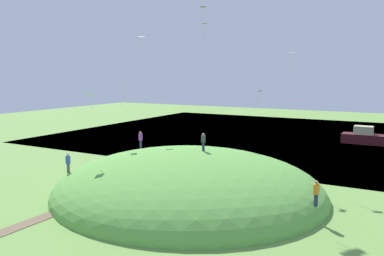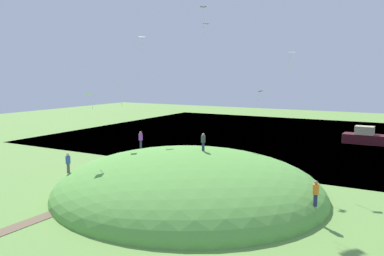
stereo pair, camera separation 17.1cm
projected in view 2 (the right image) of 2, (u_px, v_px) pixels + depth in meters
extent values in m
plane|color=#689643|center=(242.00, 179.00, 38.19)|extent=(160.00, 160.00, 0.00)
cube|color=#44698B|center=(310.00, 139.00, 63.83)|extent=(55.05, 80.00, 0.40)
ellipsoid|color=#5EA243|center=(188.00, 192.00, 33.99)|extent=(22.55, 23.69, 7.27)
cube|color=#43131A|center=(373.00, 140.00, 57.36)|extent=(2.81, 8.52, 1.42)
cube|color=#C1BC8F|center=(365.00, 130.00, 57.83)|extent=(1.88, 2.66, 1.22)
cube|color=#282E51|center=(203.00, 147.00, 33.87)|extent=(0.23, 0.22, 0.75)
cylinder|color=#353F42|center=(203.00, 139.00, 33.78)|extent=(0.54, 0.54, 0.60)
sphere|color=tan|center=(203.00, 134.00, 33.73)|extent=(0.23, 0.23, 0.23)
cube|color=navy|center=(141.00, 144.00, 39.34)|extent=(0.18, 0.24, 0.84)
cylinder|color=purple|center=(141.00, 137.00, 39.23)|extent=(0.50, 0.50, 0.67)
sphere|color=#966654|center=(141.00, 133.00, 39.17)|extent=(0.25, 0.25, 0.25)
cube|color=navy|center=(315.00, 200.00, 26.99)|extent=(0.25, 0.27, 0.88)
cylinder|color=orange|center=(316.00, 189.00, 26.88)|extent=(0.61, 0.61, 0.70)
sphere|color=#A17856|center=(316.00, 183.00, 26.81)|extent=(0.27, 0.27, 0.27)
cube|color=#574E4B|center=(68.00, 168.00, 34.07)|extent=(0.18, 0.25, 0.87)
cylinder|color=#3153B1|center=(68.00, 160.00, 33.97)|extent=(0.51, 0.51, 0.69)
sphere|color=beige|center=(68.00, 154.00, 33.90)|extent=(0.26, 0.26, 0.26)
cube|color=silver|center=(121.00, 86.00, 38.37)|extent=(0.92, 0.84, 0.20)
cylinder|color=silver|center=(121.00, 98.00, 38.50)|extent=(0.05, 0.23, 1.81)
cube|color=white|center=(142.00, 37.00, 42.80)|extent=(0.87, 0.83, 0.12)
cylinder|color=white|center=(142.00, 45.00, 42.62)|extent=(0.20, 0.18, 1.35)
cube|color=white|center=(260.00, 91.00, 44.25)|extent=(0.71, 0.59, 0.15)
cylinder|color=white|center=(258.00, 99.00, 44.26)|extent=(0.15, 0.21, 1.51)
cube|color=white|center=(206.00, 24.00, 45.93)|extent=(0.91, 0.87, 0.04)
cylinder|color=white|center=(204.00, 32.00, 46.19)|extent=(0.22, 0.07, 1.56)
cube|color=white|center=(89.00, 95.00, 33.85)|extent=(0.64, 0.80, 0.13)
cylinder|color=white|center=(93.00, 103.00, 33.96)|extent=(0.05, 0.19, 1.14)
cube|color=white|center=(203.00, 7.00, 49.22)|extent=(0.95, 1.01, 0.07)
cylinder|color=white|center=(203.00, 14.00, 49.60)|extent=(0.22, 0.16, 1.35)
cube|color=silver|center=(292.00, 52.00, 38.28)|extent=(0.63, 0.77, 0.08)
cylinder|color=silver|center=(289.00, 63.00, 38.55)|extent=(0.04, 0.10, 1.82)
cylinder|color=brown|center=(203.00, 163.00, 42.53)|extent=(0.14, 0.14, 1.18)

